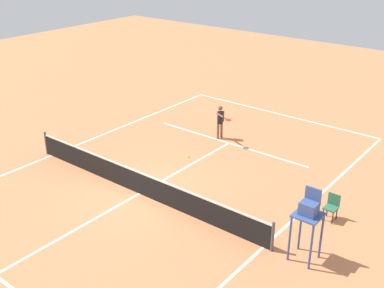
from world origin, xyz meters
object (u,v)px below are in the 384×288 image
object	(u,v)px
tennis_ball	(189,157)
courtside_chair_mid	(332,206)
umpire_chair	(308,214)
player_serving	(221,120)

from	to	relation	value
tennis_ball	courtside_chair_mid	bearing A→B (deg)	173.47
courtside_chair_mid	umpire_chair	bearing A→B (deg)	95.84
tennis_ball	umpire_chair	bearing A→B (deg)	154.96
player_serving	tennis_ball	bearing A→B (deg)	24.59
umpire_chair	courtside_chair_mid	world-z (taller)	umpire_chair
player_serving	courtside_chair_mid	distance (m)	7.93
player_serving	courtside_chair_mid	bearing A→B (deg)	86.59
player_serving	tennis_ball	xyz separation A→B (m)	(-0.12, 2.59, -0.96)
umpire_chair	courtside_chair_mid	distance (m)	2.83
player_serving	umpire_chair	xyz separation A→B (m)	(-7.41, 6.00, 0.61)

